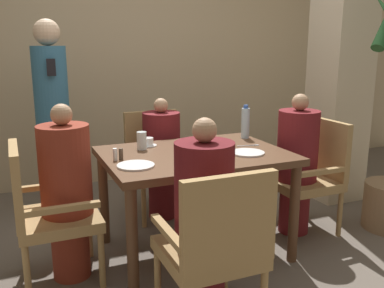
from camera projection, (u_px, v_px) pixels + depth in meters
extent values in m
plane|color=#60564C|center=(194.00, 251.00, 3.18)|extent=(16.00, 16.00, 0.00)
cube|color=tan|center=(123.00, 53.00, 4.61)|extent=(8.00, 0.06, 2.80)
cube|color=beige|center=(341.00, 60.00, 4.02)|extent=(0.45, 0.45, 2.70)
cube|color=brown|center=(195.00, 156.00, 3.01)|extent=(1.27, 0.93, 0.05)
cylinder|color=brown|center=(132.00, 244.00, 2.51)|extent=(0.07, 0.07, 0.70)
cylinder|color=brown|center=(294.00, 214.00, 2.95)|extent=(0.07, 0.07, 0.70)
cylinder|color=brown|center=(104.00, 199.00, 3.24)|extent=(0.07, 0.07, 0.70)
cylinder|color=brown|center=(237.00, 180.00, 3.68)|extent=(0.07, 0.07, 0.70)
cube|color=#A88451|center=(59.00, 219.00, 2.72)|extent=(0.50, 0.50, 0.07)
cube|color=#A88451|center=(17.00, 184.00, 2.57)|extent=(0.05, 0.50, 0.46)
cube|color=#A88451|center=(54.00, 186.00, 2.89)|extent=(0.45, 0.04, 0.04)
cube|color=#A88451|center=(62.00, 209.00, 2.48)|extent=(0.45, 0.04, 0.04)
cylinder|color=#A88451|center=(89.00, 232.00, 3.05)|extent=(0.04, 0.04, 0.37)
cylinder|color=#A88451|center=(102.00, 260.00, 2.66)|extent=(0.04, 0.04, 0.37)
cylinder|color=#A88451|center=(24.00, 243.00, 2.89)|extent=(0.04, 0.04, 0.37)
cylinder|color=#A88451|center=(27.00, 274.00, 2.50)|extent=(0.04, 0.04, 0.37)
cylinder|color=maroon|center=(71.00, 245.00, 2.79)|extent=(0.24, 0.24, 0.44)
cylinder|color=maroon|center=(65.00, 170.00, 2.67)|extent=(0.32, 0.32, 0.57)
sphere|color=tan|center=(61.00, 114.00, 2.59)|extent=(0.13, 0.13, 0.13)
cube|color=#A88451|center=(160.00, 170.00, 3.78)|extent=(0.50, 0.50, 0.07)
cube|color=#A88451|center=(151.00, 136.00, 3.92)|extent=(0.50, 0.05, 0.46)
cube|color=#A88451|center=(184.00, 151.00, 3.83)|extent=(0.04, 0.45, 0.04)
cube|color=#A88451|center=(134.00, 156.00, 3.65)|extent=(0.04, 0.45, 0.04)
cylinder|color=#A88451|center=(192.00, 199.00, 3.71)|extent=(0.04, 0.04, 0.37)
cylinder|color=#A88451|center=(144.00, 206.00, 3.55)|extent=(0.04, 0.04, 0.37)
cylinder|color=#A88451|center=(174.00, 184.00, 4.10)|extent=(0.04, 0.04, 0.37)
cylinder|color=#A88451|center=(130.00, 190.00, 3.94)|extent=(0.04, 0.04, 0.37)
cylinder|color=maroon|center=(162.00, 192.00, 3.76)|extent=(0.24, 0.24, 0.44)
cylinder|color=maroon|center=(161.00, 141.00, 3.66)|extent=(0.32, 0.32, 0.49)
sphere|color=tan|center=(161.00, 105.00, 3.59)|extent=(0.12, 0.12, 0.12)
cube|color=#A88451|center=(302.00, 183.00, 3.44)|extent=(0.50, 0.50, 0.07)
cube|color=#A88451|center=(327.00, 148.00, 3.47)|extent=(0.05, 0.50, 0.46)
cube|color=#A88451|center=(322.00, 172.00, 3.20)|extent=(0.45, 0.04, 0.04)
cube|color=#A88451|center=(286.00, 157.00, 3.61)|extent=(0.45, 0.04, 0.04)
cylinder|color=#A88451|center=(294.00, 223.00, 3.22)|extent=(0.04, 0.04, 0.37)
cylinder|color=#A88451|center=(263.00, 203.00, 3.61)|extent=(0.04, 0.04, 0.37)
cylinder|color=#A88451|center=(340.00, 214.00, 3.38)|extent=(0.04, 0.04, 0.37)
cylinder|color=#A88451|center=(305.00, 196.00, 3.77)|extent=(0.04, 0.04, 0.37)
cylinder|color=maroon|center=(294.00, 205.00, 3.46)|extent=(0.24, 0.24, 0.44)
cylinder|color=maroon|center=(298.00, 146.00, 3.35)|extent=(0.32, 0.32, 0.56)
sphere|color=tan|center=(300.00, 102.00, 3.27)|extent=(0.13, 0.13, 0.13)
cube|color=#A88451|center=(208.00, 252.00, 2.29)|extent=(0.50, 0.50, 0.07)
cube|color=#A88451|center=(229.00, 222.00, 2.03)|extent=(0.50, 0.05, 0.46)
cube|color=#A88451|center=(168.00, 233.00, 2.17)|extent=(0.04, 0.45, 0.04)
cube|color=#A88451|center=(246.00, 219.00, 2.35)|extent=(0.04, 0.45, 0.04)
cylinder|color=#A88451|center=(158.00, 278.00, 2.46)|extent=(0.04, 0.04, 0.37)
cylinder|color=#A88451|center=(225.00, 263.00, 2.62)|extent=(0.04, 0.04, 0.37)
cylinder|color=#5B1419|center=(204.00, 278.00, 2.39)|extent=(0.24, 0.24, 0.44)
cylinder|color=#5B1419|center=(204.00, 193.00, 2.28)|extent=(0.32, 0.32, 0.56)
sphere|color=tan|center=(205.00, 130.00, 2.20)|extent=(0.13, 0.13, 0.13)
cylinder|color=#2D2D33|center=(57.00, 169.00, 3.83)|extent=(0.22, 0.22, 0.80)
cylinder|color=teal|center=(51.00, 87.00, 3.66)|extent=(0.29, 0.29, 0.68)
sphere|color=beige|center=(47.00, 32.00, 3.56)|extent=(0.22, 0.22, 0.22)
cube|color=black|center=(51.00, 67.00, 3.47)|extent=(0.07, 0.01, 0.14)
cylinder|color=white|center=(136.00, 165.00, 2.66)|extent=(0.24, 0.24, 0.01)
cylinder|color=white|center=(207.00, 148.00, 3.09)|extent=(0.24, 0.24, 0.01)
cylinder|color=white|center=(248.00, 153.00, 2.97)|extent=(0.24, 0.24, 0.01)
cylinder|color=white|center=(148.00, 146.00, 3.19)|extent=(0.13, 0.13, 0.01)
cylinder|color=white|center=(148.00, 141.00, 3.18)|extent=(0.08, 0.08, 0.06)
cylinder|color=silver|center=(245.00, 123.00, 3.44)|extent=(0.07, 0.07, 0.24)
cylinder|color=#3359B2|center=(246.00, 107.00, 3.41)|extent=(0.04, 0.04, 0.03)
cylinder|color=silver|center=(142.00, 141.00, 3.07)|extent=(0.07, 0.07, 0.13)
cylinder|color=silver|center=(190.00, 157.00, 2.63)|extent=(0.07, 0.07, 0.13)
cylinder|color=white|center=(115.00, 154.00, 2.79)|extent=(0.03, 0.03, 0.08)
cylinder|color=#4C3D2D|center=(121.00, 154.00, 2.80)|extent=(0.03, 0.03, 0.08)
cube|color=silver|center=(247.00, 146.00, 3.19)|extent=(0.15, 0.04, 0.00)
cube|color=silver|center=(256.00, 145.00, 3.21)|extent=(0.04, 0.03, 0.00)
cube|color=silver|center=(184.00, 158.00, 2.85)|extent=(0.15, 0.04, 0.00)
cube|color=silver|center=(193.00, 156.00, 2.89)|extent=(0.06, 0.03, 0.00)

